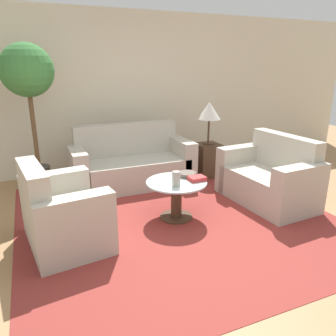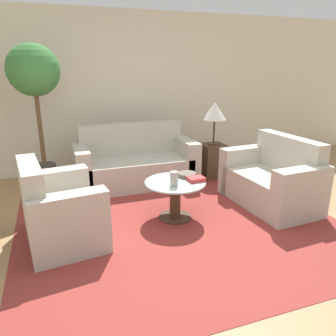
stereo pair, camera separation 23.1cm
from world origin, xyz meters
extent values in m
plane|color=#9E754C|center=(0.00, 0.00, 0.00)|extent=(14.00, 14.00, 0.00)
cube|color=beige|center=(0.00, 2.86, 1.30)|extent=(10.00, 0.06, 2.60)
cube|color=maroon|center=(0.09, 0.60, 0.00)|extent=(3.57, 3.50, 0.01)
cube|color=#B2AD9E|center=(-0.06, 1.85, 0.21)|extent=(1.58, 0.78, 0.42)
cube|color=#B2AD9E|center=(-0.06, 2.15, 0.45)|extent=(1.58, 0.18, 0.90)
cube|color=#B2AD9E|center=(-0.85, 1.85, 0.32)|extent=(0.20, 0.78, 0.65)
cube|color=#B2AD9E|center=(0.74, 1.85, 0.32)|extent=(0.20, 0.78, 0.65)
cube|color=#B2AD9E|center=(-1.17, 0.52, 0.21)|extent=(0.81, 0.87, 0.42)
cube|color=#B2AD9E|center=(-1.44, 0.49, 0.43)|extent=(0.28, 0.80, 0.86)
cube|color=#B2AD9E|center=(-1.12, 0.13, 0.32)|extent=(0.74, 0.29, 0.65)
cube|color=#B2AD9E|center=(-1.22, 0.91, 0.32)|extent=(0.74, 0.29, 0.65)
cube|color=#B2AD9E|center=(1.37, 0.57, 0.21)|extent=(0.81, 1.12, 0.42)
cube|color=#B2AD9E|center=(1.65, 0.59, 0.44)|extent=(0.25, 1.08, 0.88)
cube|color=#B2AD9E|center=(1.34, 1.11, 0.32)|extent=(0.75, 0.25, 0.65)
cube|color=#B2AD9E|center=(1.41, 0.04, 0.32)|extent=(0.75, 0.25, 0.65)
cylinder|color=#422D1E|center=(0.09, 0.60, 0.01)|extent=(0.39, 0.39, 0.02)
cylinder|color=#422D1E|center=(0.09, 0.60, 0.22)|extent=(0.13, 0.13, 0.44)
cylinder|color=#B2C6C6|center=(0.09, 0.60, 0.45)|extent=(0.71, 0.71, 0.02)
cube|color=#422D1E|center=(1.20, 1.81, 0.27)|extent=(0.36, 0.36, 0.54)
cylinder|color=#422D1E|center=(1.20, 1.81, 0.55)|extent=(0.18, 0.18, 0.02)
cylinder|color=#422D1E|center=(1.20, 1.81, 0.75)|extent=(0.03, 0.03, 0.37)
cone|color=beige|center=(1.20, 1.81, 1.07)|extent=(0.36, 0.36, 0.27)
cylinder|color=#3D3833|center=(-1.35, 2.16, 0.18)|extent=(0.31, 0.31, 0.37)
cylinder|color=brown|center=(-1.35, 2.16, 0.93)|extent=(0.06, 0.06, 1.12)
sphere|color=#387538|center=(-1.35, 2.16, 1.68)|extent=(0.69, 0.69, 0.69)
cylinder|color=#9E998E|center=(0.03, 0.47, 0.54)|extent=(0.09, 0.09, 0.17)
cylinder|color=brown|center=(0.29, 0.72, 0.48)|extent=(0.22, 0.22, 0.05)
cube|color=#BC3333|center=(0.32, 0.54, 0.48)|extent=(0.20, 0.15, 0.05)
camera|label=1|loc=(-1.40, -2.64, 1.76)|focal=35.00mm
camera|label=2|loc=(-1.19, -2.72, 1.76)|focal=35.00mm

